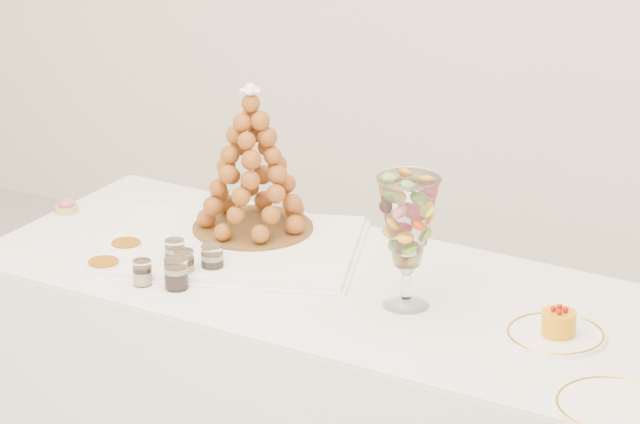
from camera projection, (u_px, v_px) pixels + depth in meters
The scene contains 15 objects.
buffet_table at pixel (340, 410), 3.75m from camera, with size 1.85×0.83×0.69m.
lace_tray at pixel (233, 246), 3.81m from camera, with size 0.61×0.46×0.02m, color white.
macaron_vase at pixel (408, 223), 3.44m from camera, with size 0.14×0.14×0.31m.
cake_plate at pixel (555, 335), 3.35m from camera, with size 0.22×0.22×0.01m, color white.
spare_plate at pixel (615, 406), 3.05m from camera, with size 0.25×0.25×0.01m, color white.
pink_tart at pixel (67, 206), 4.06m from camera, with size 0.06×0.06×0.04m.
verrine_a at pixel (175, 253), 3.72m from camera, with size 0.05×0.05×0.07m, color white.
verrine_b at pixel (183, 265), 3.64m from camera, with size 0.05×0.05×0.07m, color white.
verrine_c at pixel (212, 260), 3.66m from camera, with size 0.06×0.06×0.07m, color white.
verrine_d at pixel (142, 272), 3.61m from camera, with size 0.05×0.05×0.06m, color white.
verrine_e at pixel (176, 274), 3.58m from camera, with size 0.06×0.06×0.08m, color white.
ramekin_back at pixel (126, 248), 3.80m from camera, with size 0.08×0.08×0.03m, color white.
ramekin_front at pixel (104, 267), 3.68m from camera, with size 0.08×0.08×0.03m, color white.
croquembouche at pixel (252, 159), 3.83m from camera, with size 0.31×0.31×0.39m.
mousse_cake at pixel (559, 323), 3.33m from camera, with size 0.08×0.08×0.07m.
Camera 1 is at (1.56, -2.60, 2.16)m, focal length 85.00 mm.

